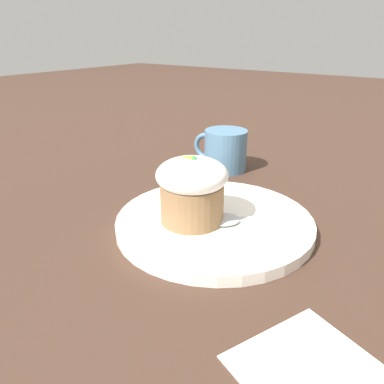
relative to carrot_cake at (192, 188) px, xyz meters
The scene contains 6 objects.
ground_plane 0.07m from the carrot_cake, 128.57° to the right, with size 4.00×4.00×0.00m, color #3D281E.
dessert_plate 0.06m from the carrot_cake, 128.57° to the right, with size 0.26×0.26×0.02m.
carrot_cake is the anchor object (origin of this frame).
spoon 0.07m from the carrot_cake, 148.06° to the right, with size 0.11×0.10×0.01m.
coffee_cup 0.25m from the carrot_cake, 68.71° to the right, with size 0.11×0.08×0.08m.
paper_napkin 0.26m from the carrot_cake, 148.43° to the left, with size 0.16×0.15×0.00m.
Camera 1 is at (-0.24, 0.38, 0.25)m, focal length 35.00 mm.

